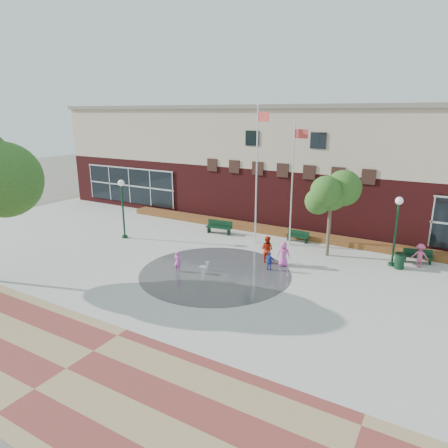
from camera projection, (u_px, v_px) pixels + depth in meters
The scene contains 22 objects.
ground at pixel (184, 293), 19.77m from camera, with size 120.00×120.00×0.00m, color #666056.
plaza_concrete at pixel (224, 267), 23.10m from camera, with size 46.00×18.00×0.01m, color #A8A8A0.
paver_band at pixel (66, 369), 13.94m from camera, with size 46.00×6.00×0.01m, color brown.
splash_pad at pixel (215, 273), 22.27m from camera, with size 8.40×8.40×0.01m, color #383A3D.
library_building at pixel (306, 162), 33.06m from camera, with size 44.40×10.40×9.20m.
flower_bed at pixel (276, 234), 29.43m from camera, with size 26.00×1.20×0.40m, color #AB1B17.
flagpole_left at pixel (257, 169), 25.98m from camera, with size 1.02×0.45×9.18m.
flagpole_right at pixel (293, 178), 25.82m from camera, with size 1.00×0.18×8.10m.
lamp_left at pixel (122, 202), 27.78m from camera, with size 0.44×0.44×4.18m.
lamp_right at pixel (396, 224), 22.61m from camera, with size 0.43×0.43×4.11m.
bench_left at pixel (219, 230), 29.37m from camera, with size 1.99×0.73×0.98m.
bench_mid at pixel (297, 238), 27.57m from camera, with size 1.57×0.51×0.78m.
bench_right at pixel (418, 259), 23.67m from camera, with size 1.70×0.86×0.82m.
trash_can at pixel (399, 261), 22.75m from camera, with size 0.57×0.57×0.94m.
tree_mid at pixel (331, 196), 23.93m from camera, with size 3.10×3.10×5.22m.
water_jet_a at pixel (203, 281), 21.24m from camera, with size 0.40×0.40×0.77m, color white.
water_jet_b at pixel (207, 271), 22.58m from camera, with size 0.22×0.22×0.50m, color white.
child_splash at pixel (178, 262), 22.27m from camera, with size 0.44×0.29×1.21m, color #F15ACA.
adult_red at pixel (267, 249), 23.58m from camera, with size 0.81×0.63×1.66m, color red.
adult_pink at pixel (284, 254), 23.06m from camera, with size 0.72×0.47×1.48m, color #D84CA9.
child_blue at pixel (270, 261), 22.46m from camera, with size 0.65×0.27×1.11m, color #2C3B9D.
person_bench at pixel (420, 256), 22.94m from camera, with size 0.91×0.52×1.41m, color #CC487A.
Camera 1 is at (10.83, -14.64, 8.66)m, focal length 32.00 mm.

